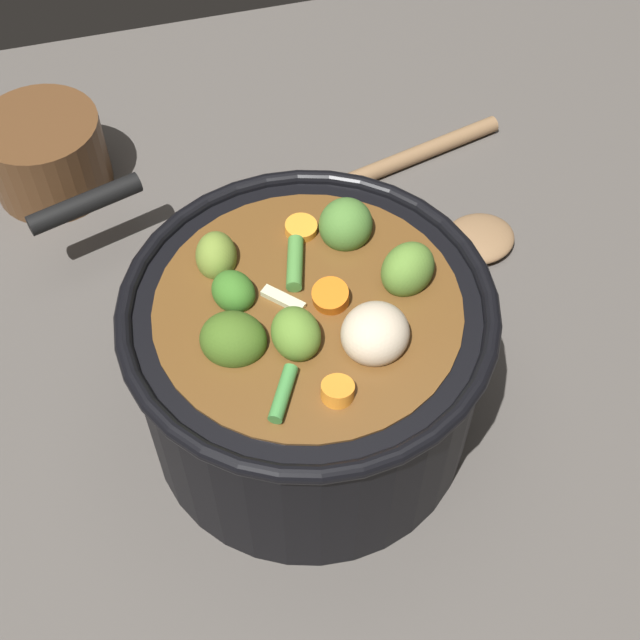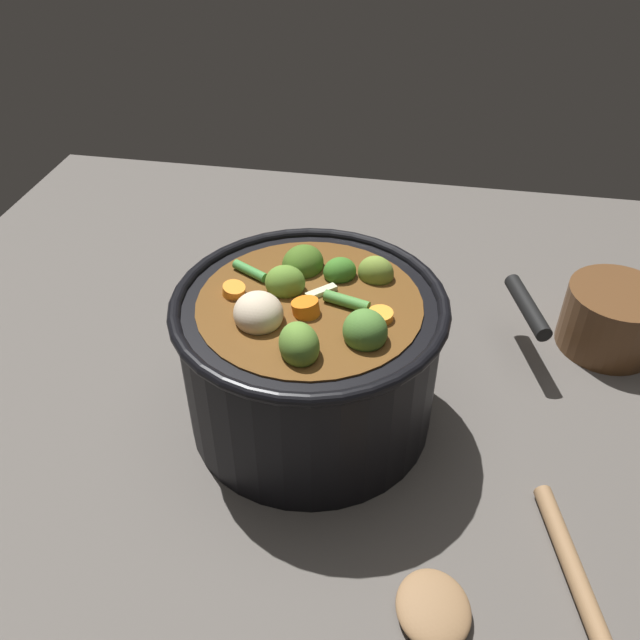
% 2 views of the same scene
% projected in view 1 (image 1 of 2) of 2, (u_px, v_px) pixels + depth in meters
% --- Properties ---
extents(ground_plane, '(1.10, 1.10, 0.00)m').
position_uv_depth(ground_plane, '(310.00, 417.00, 0.70)').
color(ground_plane, '#514C47').
extents(cooking_pot, '(0.26, 0.26, 0.18)m').
position_uv_depth(cooking_pot, '(309.00, 362.00, 0.64)').
color(cooking_pot, black).
rests_on(cooking_pot, ground_plane).
extents(wooden_spoon, '(0.21, 0.19, 0.02)m').
position_uv_depth(wooden_spoon, '(446.00, 202.00, 0.83)').
color(wooden_spoon, olive).
rests_on(wooden_spoon, ground_plane).
extents(small_saucepan, '(0.14, 0.18, 0.08)m').
position_uv_depth(small_saucepan, '(48.00, 156.00, 0.83)').
color(small_saucepan, brown).
rests_on(small_saucepan, ground_plane).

